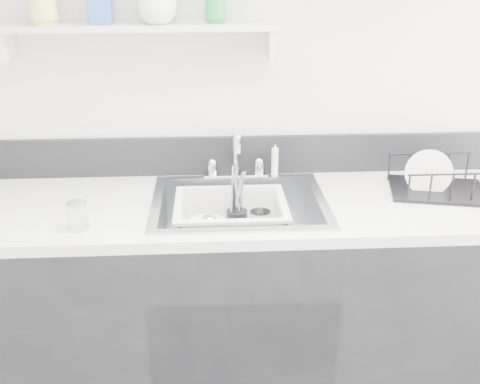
{
  "coord_description": "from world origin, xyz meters",
  "views": [
    {
      "loc": [
        -0.11,
        -0.7,
        1.75
      ],
      "look_at": [
        0.0,
        1.14,
        0.98
      ],
      "focal_mm": 42.0,
      "sensor_mm": 36.0,
      "label": 1
    }
  ],
  "objects": [
    {
      "name": "tumbler_counter",
      "position": [
        -0.54,
        1.0,
        0.97
      ],
      "size": [
        0.07,
        0.07,
        0.09
      ],
      "primitive_type": "cylinder",
      "rotation": [
        0.0,
        0.0,
        -0.05
      ],
      "color": "white",
      "rests_on": "counter_run"
    },
    {
      "name": "sink",
      "position": [
        0.0,
        1.19,
        0.83
      ],
      "size": [
        0.64,
        0.52,
        0.2
      ],
      "primitive_type": null,
      "color": "silver",
      "rests_on": "counter_run"
    },
    {
      "name": "wall_shelf",
      "position": [
        -0.35,
        1.42,
        1.51
      ],
      "size": [
        1.0,
        0.16,
        0.12
      ],
      "color": "silver",
      "rests_on": "room_shell"
    },
    {
      "name": "utensil_cup",
      "position": [
        -0.01,
        1.23,
        0.83
      ],
      "size": [
        0.08,
        0.08,
        0.27
      ],
      "rotation": [
        0.0,
        0.0,
        -0.02
      ],
      "color": "black",
      "rests_on": "wash_tub"
    },
    {
      "name": "plate_stack",
      "position": [
        -0.11,
        1.15,
        0.79
      ],
      "size": [
        0.22,
        0.22,
        0.09
      ],
      "rotation": [
        0.0,
        0.0,
        -0.26
      ],
      "color": "white",
      "rests_on": "wash_tub"
    },
    {
      "name": "wash_tub",
      "position": [
        -0.03,
        1.2,
        0.83
      ],
      "size": [
        0.42,
        0.34,
        0.16
      ],
      "primitive_type": null,
      "rotation": [
        0.0,
        0.0,
        0.0
      ],
      "color": "white",
      "rests_on": "sink"
    },
    {
      "name": "faucet",
      "position": [
        0.0,
        1.44,
        0.98
      ],
      "size": [
        0.26,
        0.18,
        0.23
      ],
      "color": "silver",
      "rests_on": "counter_run"
    },
    {
      "name": "backsplash",
      "position": [
        0.0,
        1.49,
        1.0
      ],
      "size": [
        3.2,
        0.02,
        0.16
      ],
      "primitive_type": "cube",
      "color": "black",
      "rests_on": "counter_run"
    },
    {
      "name": "counter_run",
      "position": [
        0.0,
        1.19,
        0.46
      ],
      "size": [
        3.2,
        0.62,
        0.92
      ],
      "color": "black",
      "rests_on": "ground"
    },
    {
      "name": "ladle",
      "position": [
        -0.07,
        1.16,
        0.81
      ],
      "size": [
        0.25,
        0.27,
        0.08
      ],
      "primitive_type": null,
      "rotation": [
        0.0,
        0.0,
        -0.88
      ],
      "color": "silver",
      "rests_on": "wash_tub"
    },
    {
      "name": "tumbler_in_tub",
      "position": [
        0.08,
        1.19,
        0.82
      ],
      "size": [
        0.08,
        0.08,
        0.11
      ],
      "primitive_type": "cylinder",
      "rotation": [
        0.0,
        0.0,
        -0.03
      ],
      "color": "white",
      "rests_on": "wash_tub"
    },
    {
      "name": "bowl_small",
      "position": [
        0.06,
        1.1,
        0.78
      ],
      "size": [
        0.11,
        0.11,
        0.03
      ],
      "primitive_type": "imported",
      "rotation": [
        0.0,
        0.0,
        0.05
      ],
      "color": "white",
      "rests_on": "wash_tub"
    },
    {
      "name": "dish_rack",
      "position": [
        0.77,
        1.24,
        0.98
      ],
      "size": [
        0.4,
        0.34,
        0.12
      ],
      "primitive_type": null,
      "rotation": [
        0.0,
        0.0,
        -0.22
      ],
      "color": "black",
      "rests_on": "counter_run"
    },
    {
      "name": "side_sprayer",
      "position": [
        0.16,
        1.44,
        0.99
      ],
      "size": [
        0.03,
        0.03,
        0.14
      ],
      "primitive_type": "cylinder",
      "color": "white",
      "rests_on": "counter_run"
    }
  ]
}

